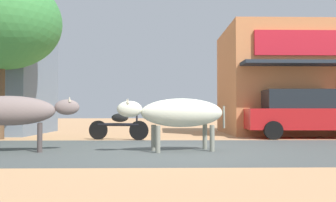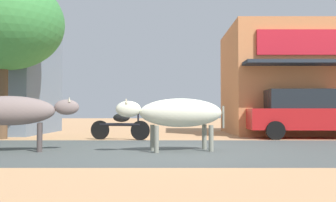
% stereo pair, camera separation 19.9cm
% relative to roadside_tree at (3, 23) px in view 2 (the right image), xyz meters
% --- Properties ---
extents(ground, '(80.00, 80.00, 0.00)m').
position_rel_roadside_tree_xyz_m(ground, '(5.57, -3.32, -3.84)').
color(ground, tan).
extents(asphalt_road, '(72.00, 5.50, 0.00)m').
position_rel_roadside_tree_xyz_m(asphalt_road, '(5.57, -3.32, -3.84)').
color(asphalt_road, '#474D4B').
rests_on(asphalt_road, ground).
extents(storefront_right_club, '(6.41, 5.19, 4.30)m').
position_rel_roadside_tree_xyz_m(storefront_right_club, '(11.17, 2.97, -1.69)').
color(storefront_right_club, '#D1804D').
rests_on(storefront_right_club, ground).
extents(roadside_tree, '(3.95, 3.95, 5.44)m').
position_rel_roadside_tree_xyz_m(roadside_tree, '(0.00, 0.00, 0.00)').
color(roadside_tree, brown).
rests_on(roadside_tree, ground).
extents(parked_hatchback_car, '(4.24, 2.04, 1.64)m').
position_rel_roadside_tree_xyz_m(parked_hatchback_car, '(10.20, 0.46, -3.00)').
color(parked_hatchback_car, red).
rests_on(parked_hatchback_car, ground).
extents(parked_motorcycle, '(1.94, 0.49, 1.06)m').
position_rel_roadside_tree_xyz_m(parked_motorcycle, '(3.96, -0.34, -3.38)').
color(parked_motorcycle, black).
rests_on(parked_motorcycle, ground).
extents(cow_near_brown, '(2.49, 1.18, 1.25)m').
position_rel_roadside_tree_xyz_m(cow_near_brown, '(2.02, -3.80, -2.94)').
color(cow_near_brown, slate).
rests_on(cow_near_brown, ground).
extents(cow_far_dark, '(2.51, 1.09, 1.20)m').
position_rel_roadside_tree_xyz_m(cow_far_dark, '(5.71, -3.63, -2.98)').
color(cow_far_dark, beige).
rests_on(cow_far_dark, ground).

